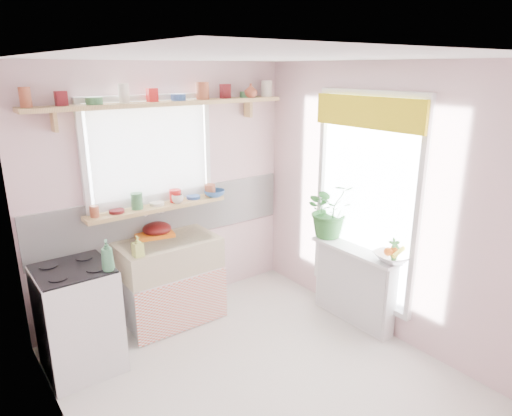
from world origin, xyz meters
TOP-DOWN VIEW (x-y plane):
  - room at (0.66, 0.86)m, footprint 3.20×3.20m
  - sink_unit at (-0.15, 1.29)m, footprint 0.95×0.65m
  - cooker at (-1.10, 1.05)m, footprint 0.58×0.58m
  - radiator_ledge at (1.30, 0.20)m, footprint 0.22×0.95m
  - windowsill at (-0.15, 1.48)m, footprint 1.40×0.22m
  - pine_shelf at (0.00, 1.47)m, footprint 2.52×0.24m
  - shelf_crockery at (-0.02, 1.47)m, footprint 2.47×0.11m
  - sill_crockery at (-0.17, 1.48)m, footprint 1.35×0.11m
  - dish_tray at (-0.20, 1.50)m, footprint 0.41×0.34m
  - colander at (-0.16, 1.50)m, footprint 0.32×0.32m
  - jade_plant at (1.33, 0.60)m, footprint 0.64×0.59m
  - fruit_bowl at (1.32, -0.20)m, footprint 0.38×0.38m
  - herb_pot at (1.33, -0.20)m, footprint 0.13×0.12m
  - soap_bottle_sink at (-0.53, 1.10)m, footprint 0.09×0.09m
  - sill_cup at (0.04, 1.42)m, footprint 0.13×0.13m
  - sill_bowl at (0.47, 1.42)m, footprint 0.26×0.26m
  - shelf_vase at (0.93, 1.41)m, footprint 0.16×0.16m
  - cooker_bottle at (-0.88, 0.83)m, footprint 0.13×0.13m
  - fruit at (1.33, -0.19)m, footprint 0.20×0.14m

SIDE VIEW (x-z plane):
  - radiator_ledge at x=1.30m, z-range 0.01..0.78m
  - sink_unit at x=-0.15m, z-range -0.13..0.99m
  - cooker at x=-1.10m, z-range 0.00..0.92m
  - fruit_bowl at x=1.32m, z-range 0.78..0.85m
  - dish_tray at x=-0.20m, z-range 0.85..0.89m
  - fruit at x=1.33m, z-range 0.83..0.93m
  - herb_pot at x=1.33m, z-range 0.78..0.99m
  - colander at x=-0.16m, z-range 0.85..0.98m
  - soap_bottle_sink at x=-0.53m, z-range 0.85..1.04m
  - cooker_bottle at x=-0.88m, z-range 0.92..1.17m
  - jade_plant at x=1.33m, z-range 0.77..1.35m
  - windowsill at x=-0.15m, z-range 1.12..1.16m
  - sill_bowl at x=0.47m, z-range 1.16..1.23m
  - sill_cup at x=0.04m, z-range 1.16..1.25m
  - sill_crockery at x=-0.17m, z-range 1.16..1.28m
  - room at x=0.66m, z-range -0.23..2.97m
  - pine_shelf at x=0.00m, z-range 2.10..2.14m
  - shelf_crockery at x=-0.02m, z-range 2.13..2.25m
  - shelf_vase at x=0.93m, z-range 2.14..2.28m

